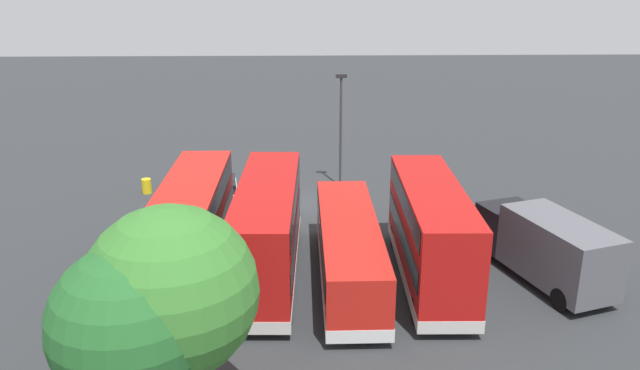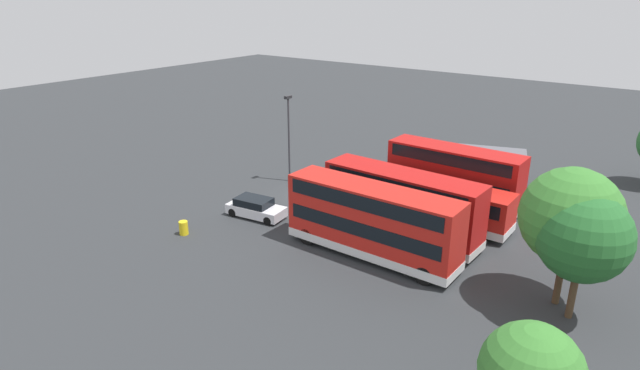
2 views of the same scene
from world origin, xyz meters
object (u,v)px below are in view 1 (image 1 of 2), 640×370
bus_double_decker_near_end (431,232)px  bus_double_decker_fourth (192,229)px  lamp_post_tall (341,121)px  bus_double_decker_third (268,229)px  car_hatchback_silver (223,192)px  bus_single_deck_second (349,249)px  waste_bin_yellow (147,186)px  box_truck_blue (546,245)px

bus_double_decker_near_end → bus_double_decker_fourth: 10.85m
bus_double_decker_near_end → lamp_post_tall: bearing=-76.3°
bus_double_decker_third → car_hatchback_silver: bearing=-71.7°
bus_single_deck_second → bus_double_decker_fourth: size_ratio=1.02×
bus_single_deck_second → waste_bin_yellow: size_ratio=12.03×
waste_bin_yellow → lamp_post_tall: bearing=-175.2°
bus_double_decker_near_end → box_truck_blue: 5.35m
bus_double_decker_near_end → bus_double_decker_third: 7.38m
bus_single_deck_second → box_truck_blue: bearing=179.4°
bus_double_decker_near_end → bus_double_decker_fourth: (10.83, -0.63, 0.00)m
bus_single_deck_second → waste_bin_yellow: bearing=-45.6°
car_hatchback_silver → lamp_post_tall: bearing=-158.4°
bus_double_decker_near_end → bus_single_deck_second: bus_double_decker_near_end is taller
car_hatchback_silver → waste_bin_yellow: car_hatchback_silver is taller
bus_single_deck_second → lamp_post_tall: lamp_post_tall is taller
box_truck_blue → car_hatchback_silver: box_truck_blue is taller
bus_double_decker_third → box_truck_blue: bus_double_decker_third is taller
bus_double_decker_third → lamp_post_tall: size_ratio=1.47×
box_truck_blue → car_hatchback_silver: 19.19m
bus_single_deck_second → bus_double_decker_fourth: 7.23m
box_truck_blue → bus_single_deck_second: bearing=-0.6°
bus_single_deck_second → box_truck_blue: size_ratio=1.45×
car_hatchback_silver → bus_double_decker_near_end: bearing=135.4°
bus_double_decker_near_end → bus_double_decker_fourth: same height
bus_double_decker_near_end → bus_double_decker_third: size_ratio=0.94×
car_hatchback_silver → lamp_post_tall: lamp_post_tall is taller
box_truck_blue → waste_bin_yellow: 24.51m
bus_double_decker_fourth → bus_double_decker_third: bearing=177.4°
bus_single_deck_second → car_hatchback_silver: 12.64m
bus_single_deck_second → lamp_post_tall: size_ratio=1.54×
bus_double_decker_third → waste_bin_yellow: (8.42, -11.94, -1.97)m
bus_double_decker_near_end → waste_bin_yellow: (15.78, -12.41, -1.97)m
bus_double_decker_near_end → lamp_post_tall: 13.99m
bus_single_deck_second → lamp_post_tall: (-0.38, -13.40, 2.76)m
car_hatchback_silver → waste_bin_yellow: size_ratio=4.73×
bus_single_deck_second → bus_double_decker_third: size_ratio=1.04×
car_hatchback_silver → lamp_post_tall: (-7.40, -2.93, 3.68)m
bus_double_decker_third → bus_double_decker_fourth: size_ratio=0.97×
box_truck_blue → bus_double_decker_fourth: bearing=-2.3°
bus_single_deck_second → bus_double_decker_fourth: (7.16, -0.57, 0.83)m
bus_single_deck_second → car_hatchback_silver: bus_single_deck_second is taller
box_truck_blue → bus_double_decker_near_end: bearing=-0.3°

